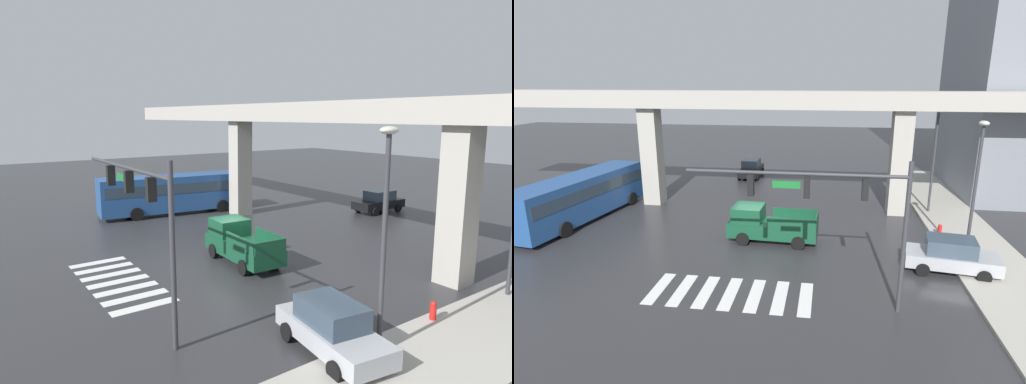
% 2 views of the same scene
% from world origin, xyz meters
% --- Properties ---
extents(ground_plane, '(120.00, 120.00, 0.00)m').
position_xyz_m(ground_plane, '(0.00, 0.00, 0.00)').
color(ground_plane, '#2D2D30').
extents(crosswalk_stripes, '(7.15, 2.80, 0.01)m').
position_xyz_m(crosswalk_stripes, '(-0.00, -6.24, 0.01)').
color(crosswalk_stripes, silver).
rests_on(crosswalk_stripes, ground).
extents(elevated_overpass, '(50.58, 2.22, 8.35)m').
position_xyz_m(elevated_overpass, '(0.00, 6.23, 7.11)').
color(elevated_overpass, '#ADA89E').
rests_on(elevated_overpass, ground).
extents(sidewalk_east, '(4.00, 36.00, 0.15)m').
position_xyz_m(sidewalk_east, '(12.35, 2.00, 0.07)').
color(sidewalk_east, '#ADA89E').
rests_on(sidewalk_east, ground).
extents(pickup_truck, '(5.18, 2.27, 2.08)m').
position_xyz_m(pickup_truck, '(0.74, -0.03, 0.99)').
color(pickup_truck, '#14472D').
rests_on(pickup_truck, ground).
extents(city_bus, '(3.87, 11.03, 2.99)m').
position_xyz_m(city_bus, '(-12.15, 1.92, 1.72)').
color(city_bus, '#234C8C').
rests_on(city_bus, ground).
extents(sedan_silver, '(4.51, 2.42, 1.72)m').
position_xyz_m(sedan_silver, '(10.13, -2.62, 0.85)').
color(sedan_silver, '#A8AAAF').
rests_on(sedan_silver, ground).
extents(sedan_black, '(2.02, 4.33, 1.72)m').
position_xyz_m(sedan_black, '(-3.24, 15.62, 0.85)').
color(sedan_black, black).
rests_on(sedan_black, ground).
extents(traffic_signal_mast, '(8.69, 0.32, 6.20)m').
position_xyz_m(traffic_signal_mast, '(4.39, -6.64, 4.56)').
color(traffic_signal_mast, '#38383D').
rests_on(traffic_signal_mast, ground).
extents(street_lamp_near_corner, '(0.44, 0.70, 7.24)m').
position_xyz_m(street_lamp_near_corner, '(11.15, -1.58, 4.56)').
color(street_lamp_near_corner, '#38383D').
rests_on(street_lamp_near_corner, ground).
extents(street_lamp_mid_block, '(0.44, 0.70, 7.24)m').
position_xyz_m(street_lamp_mid_block, '(11.15, 6.56, 4.56)').
color(street_lamp_mid_block, '#38383D').
rests_on(street_lamp_mid_block, ground).
extents(fire_hydrant, '(0.24, 0.24, 0.85)m').
position_xyz_m(fire_hydrant, '(10.75, 1.89, 0.43)').
color(fire_hydrant, red).
rests_on(fire_hydrant, ground).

